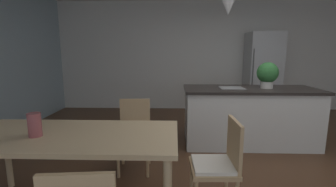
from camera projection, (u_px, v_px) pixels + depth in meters
ground_plane at (261, 170)px, 2.96m from camera, size 10.00×8.40×0.04m
wall_back_kitchen at (219, 56)px, 5.94m from camera, size 10.00×0.12×2.70m
dining_table at (71, 141)px, 2.08m from camera, size 1.89×0.85×0.74m
chair_far_right at (134, 132)px, 2.89m from camera, size 0.43×0.43×0.87m
chair_kitchen_end at (219, 163)px, 2.08m from camera, size 0.41×0.41×0.87m
kitchen_island at (249, 116)px, 3.71m from camera, size 2.05×0.83×0.91m
refrigerator at (262, 73)px, 5.58m from camera, size 0.75×0.67×1.92m
pendant_over_island_main at (228, 7)px, 3.43m from camera, size 0.21×0.21×0.71m
potted_plant_on_island at (267, 74)px, 3.58m from camera, size 0.32×0.32×0.40m
vase_on_dining_table at (35, 125)px, 1.99m from camera, size 0.11×0.11×0.20m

